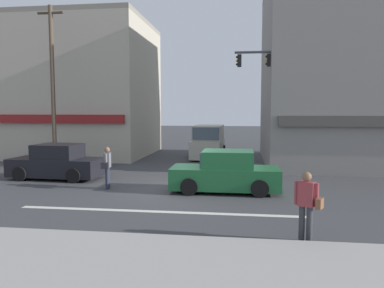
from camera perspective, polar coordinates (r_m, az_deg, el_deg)
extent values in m
plane|color=#3D3D3F|center=(15.02, -2.02, -6.76)|extent=(120.00, 120.00, 0.00)
cube|color=silver|center=(11.68, -4.91, -10.23)|extent=(9.00, 0.24, 0.01)
cube|color=#9E9993|center=(7.15, -14.12, -20.01)|extent=(40.00, 5.00, 0.16)
cube|color=#B7AD99|center=(28.24, -20.00, 7.52)|extent=(13.23, 8.28, 8.84)
cube|color=maroon|center=(24.53, -24.45, 3.52)|extent=(12.57, 0.24, 0.50)
cube|color=gray|center=(28.82, -20.29, 16.62)|extent=(13.23, 8.28, 0.30)
cylinder|color=#4C3823|center=(22.62, 20.92, 0.10)|extent=(0.32, 0.32, 2.49)
sphere|color=#337038|center=(22.56, 21.14, 6.92)|extent=(3.86, 3.86, 3.86)
cylinder|color=brown|center=(21.38, -20.44, 8.00)|extent=(0.22, 0.22, 8.57)
cube|color=#473828|center=(21.94, -20.78, 18.18)|extent=(1.40, 0.12, 0.10)
cylinder|color=brown|center=(22.60, 21.40, 6.29)|extent=(0.22, 0.22, 7.38)
cube|color=#473828|center=(22.92, 21.68, 14.53)|extent=(1.40, 0.12, 0.10)
cylinder|color=#47474C|center=(19.48, 20.75, 4.82)|extent=(0.18, 0.18, 6.20)
cylinder|color=#47474C|center=(19.27, 13.88, 13.51)|extent=(4.80, 0.15, 0.12)
cube|color=black|center=(19.31, 16.02, 12.24)|extent=(0.20, 0.24, 0.60)
sphere|color=black|center=(19.31, 15.67, 12.79)|extent=(0.12, 0.12, 0.12)
sphere|color=orange|center=(19.29, 15.66, 12.26)|extent=(0.12, 0.12, 0.12)
sphere|color=black|center=(19.27, 15.65, 11.73)|extent=(0.12, 0.12, 0.12)
cube|color=black|center=(19.15, 11.66, 12.40)|extent=(0.20, 0.24, 0.60)
sphere|color=black|center=(19.16, 11.30, 12.94)|extent=(0.12, 0.12, 0.12)
sphere|color=orange|center=(19.14, 11.29, 12.41)|extent=(0.12, 0.12, 0.12)
sphere|color=black|center=(19.12, 11.28, 11.87)|extent=(0.12, 0.12, 0.12)
cube|color=black|center=(19.09, 7.24, 12.48)|extent=(0.20, 0.24, 0.60)
sphere|color=black|center=(19.12, 6.88, 13.02)|extent=(0.12, 0.12, 0.12)
sphere|color=orange|center=(19.09, 6.87, 12.49)|extent=(0.12, 0.12, 0.12)
sphere|color=black|center=(19.07, 6.87, 11.95)|extent=(0.12, 0.12, 0.12)
cube|color=#1E6033|center=(14.39, 5.06, -5.12)|extent=(4.10, 1.71, 0.80)
cube|color=#1E6033|center=(14.27, 5.48, -2.28)|extent=(1.90, 1.56, 0.64)
cube|color=#475666|center=(14.34, 1.60, -2.22)|extent=(0.06, 1.44, 0.54)
cylinder|color=black|center=(13.71, -0.45, -6.55)|extent=(0.64, 0.18, 0.64)
cylinder|color=black|center=(15.36, 0.42, -5.28)|extent=(0.64, 0.18, 0.64)
cylinder|color=black|center=(13.60, 10.30, -6.73)|extent=(0.64, 0.18, 0.64)
cylinder|color=black|center=(15.27, 9.98, -5.42)|extent=(0.64, 0.18, 0.64)
cube|color=#B7B29E|center=(24.51, 2.46, -0.56)|extent=(1.94, 4.64, 1.10)
cube|color=#B7B29E|center=(24.73, 2.55, 1.81)|extent=(1.87, 3.24, 0.90)
cube|color=#475666|center=(23.12, 2.11, 1.58)|extent=(1.66, 0.10, 0.76)
cylinder|color=black|center=(23.05, 4.34, -1.69)|extent=(0.22, 0.72, 0.72)
cylinder|color=black|center=(23.26, -0.18, -1.61)|extent=(0.22, 0.72, 0.72)
cylinder|color=black|center=(25.87, 4.84, -0.95)|extent=(0.22, 0.72, 0.72)
cylinder|color=black|center=(26.06, 0.80, -0.88)|extent=(0.22, 0.72, 0.72)
cube|color=black|center=(18.09, -19.94, -3.30)|extent=(4.18, 1.90, 0.80)
cube|color=black|center=(17.95, -19.74, -1.04)|extent=(1.97, 1.65, 0.64)
cube|color=#475666|center=(18.45, -22.34, -0.96)|extent=(0.13, 1.44, 0.54)
cylinder|color=black|center=(18.09, -24.77, -4.16)|extent=(0.65, 0.21, 0.64)
cylinder|color=black|center=(19.49, -21.90, -3.42)|extent=(0.65, 0.21, 0.64)
cylinder|color=black|center=(16.77, -17.62, -4.63)|extent=(0.65, 0.21, 0.64)
cylinder|color=black|center=(18.27, -15.12, -3.78)|extent=(0.65, 0.21, 0.64)
cylinder|color=#333338|center=(9.42, 16.38, -11.52)|extent=(0.14, 0.14, 0.86)
cylinder|color=#333338|center=(9.37, 17.45, -11.64)|extent=(0.14, 0.14, 0.86)
cube|color=maroon|center=(9.22, 17.03, -7.29)|extent=(0.42, 0.36, 0.58)
sphere|color=brown|center=(9.14, 17.10, -4.78)|extent=(0.22, 0.22, 0.22)
cylinder|color=maroon|center=(9.29, 15.60, -7.16)|extent=(0.09, 0.09, 0.56)
cylinder|color=maroon|center=(9.15, 18.48, -7.42)|extent=(0.09, 0.09, 0.56)
cube|color=brown|center=(9.13, 18.87, -8.57)|extent=(0.23, 0.30, 0.24)
cylinder|color=#232838|center=(15.29, -12.65, -5.03)|extent=(0.14, 0.14, 0.86)
cylinder|color=#232838|center=(15.11, -12.80, -5.15)|extent=(0.14, 0.14, 0.86)
cube|color=slate|center=(15.09, -12.78, -2.40)|extent=(0.27, 0.39, 0.58)
sphere|color=brown|center=(15.04, -12.81, -0.85)|extent=(0.22, 0.22, 0.22)
cylinder|color=slate|center=(15.32, -12.58, -2.28)|extent=(0.09, 0.09, 0.56)
cylinder|color=slate|center=(14.86, -12.98, -2.52)|extent=(0.09, 0.09, 0.56)
cube|color=black|center=(14.81, -13.19, -3.23)|extent=(0.29, 0.16, 0.24)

